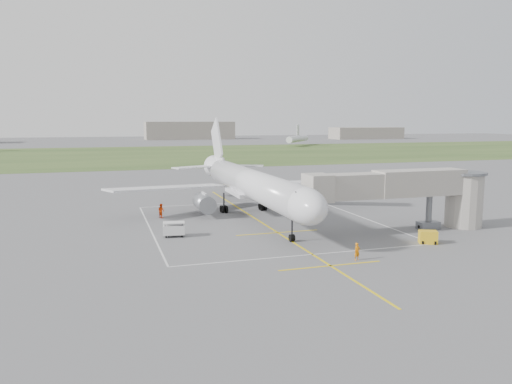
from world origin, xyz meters
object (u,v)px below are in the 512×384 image
object	(u,v)px
airliner	(251,184)
gpu_unit	(428,237)
ramp_worker_wing	(161,211)
jet_bridge	(413,191)
ramp_worker_nose	(357,252)
baggage_cart	(174,229)

from	to	relation	value
airliner	gpu_unit	size ratio (longest dim) A/B	21.77
ramp_worker_wing	airliner	bearing A→B (deg)	-130.82
airliner	jet_bridge	bearing A→B (deg)	-42.19
jet_bridge	ramp_worker_nose	world-z (taller)	jet_bridge
ramp_worker_wing	gpu_unit	bearing A→B (deg)	-161.46
airliner	jet_bridge	distance (m)	21.22
ramp_worker_nose	ramp_worker_wing	distance (m)	30.17
gpu_unit	ramp_worker_nose	distance (m)	10.90
jet_bridge	baggage_cart	distance (m)	28.29
airliner	baggage_cart	xyz separation A→B (m)	(-11.83, -9.15, -3.54)
airliner	jet_bridge	size ratio (longest dim) A/B	2.00
jet_bridge	baggage_cart	world-z (taller)	jet_bridge
gpu_unit	ramp_worker_wing	world-z (taller)	ramp_worker_wing
gpu_unit	ramp_worker_wing	distance (m)	34.05
baggage_cart	ramp_worker_nose	size ratio (longest dim) A/B	1.56
airliner	ramp_worker_nose	distance (m)	24.28
jet_bridge	ramp_worker_wing	bearing A→B (deg)	149.01
jet_bridge	gpu_unit	world-z (taller)	jet_bridge
baggage_cart	jet_bridge	bearing A→B (deg)	-2.19
gpu_unit	baggage_cart	world-z (taller)	baggage_cart
airliner	ramp_worker_nose	xyz separation A→B (m)	(3.17, -23.81, -3.57)
jet_bridge	airliner	bearing A→B (deg)	137.81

